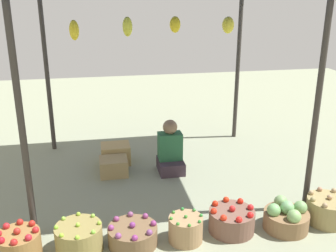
{
  "coord_description": "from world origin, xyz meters",
  "views": [
    {
      "loc": [
        -0.85,
        -5.16,
        2.53
      ],
      "look_at": [
        0.0,
        -0.65,
        0.95
      ],
      "focal_mm": 42.38,
      "sensor_mm": 36.0,
      "label": 1
    }
  ],
  "objects_px": {
    "basket_red_apples": "(19,246)",
    "basket_purple_onions": "(133,235)",
    "vendor_person": "(170,152)",
    "basket_green_chilies": "(186,229)",
    "basket_cabbages": "(286,217)",
    "basket_red_tomatoes": "(232,220)",
    "basket_potatoes": "(328,210)",
    "wooden_crate_stacked_rear": "(116,154)",
    "wooden_crate_near_vendor": "(114,166)",
    "basket_limes": "(79,238)"
  },
  "relations": [
    {
      "from": "vendor_person",
      "to": "basket_potatoes",
      "type": "xyz_separation_m",
      "value": [
        1.52,
        -1.66,
        -0.15
      ]
    },
    {
      "from": "basket_red_apples",
      "to": "basket_purple_onions",
      "type": "height_order",
      "value": "basket_red_apples"
    },
    {
      "from": "basket_potatoes",
      "to": "basket_purple_onions",
      "type": "bearing_deg",
      "value": -179.57
    },
    {
      "from": "wooden_crate_near_vendor",
      "to": "basket_potatoes",
      "type": "bearing_deg",
      "value": -35.86
    },
    {
      "from": "wooden_crate_stacked_rear",
      "to": "basket_purple_onions",
      "type": "bearing_deg",
      "value": -88.79
    },
    {
      "from": "basket_purple_onions",
      "to": "vendor_person",
      "type": "bearing_deg",
      "value": 66.64
    },
    {
      "from": "basket_limes",
      "to": "basket_potatoes",
      "type": "xyz_separation_m",
      "value": [
        2.79,
        0.02,
        0.0
      ]
    },
    {
      "from": "basket_purple_onions",
      "to": "basket_potatoes",
      "type": "bearing_deg",
      "value": 0.43
    },
    {
      "from": "basket_purple_onions",
      "to": "basket_cabbages",
      "type": "relative_size",
      "value": 1.04
    },
    {
      "from": "vendor_person",
      "to": "basket_purple_onions",
      "type": "xyz_separation_m",
      "value": [
        -0.73,
        -1.68,
        -0.19
      ]
    },
    {
      "from": "basket_limes",
      "to": "basket_red_tomatoes",
      "type": "bearing_deg",
      "value": 1.72
    },
    {
      "from": "basket_cabbages",
      "to": "vendor_person",
      "type": "bearing_deg",
      "value": 119.83
    },
    {
      "from": "basket_purple_onions",
      "to": "basket_red_apples",
      "type": "bearing_deg",
      "value": -177.58
    },
    {
      "from": "basket_purple_onions",
      "to": "basket_potatoes",
      "type": "relative_size",
      "value": 1.07
    },
    {
      "from": "basket_red_tomatoes",
      "to": "basket_potatoes",
      "type": "distance_m",
      "value": 1.15
    },
    {
      "from": "basket_red_apples",
      "to": "basket_limes",
      "type": "distance_m",
      "value": 0.57
    },
    {
      "from": "vendor_person",
      "to": "basket_cabbages",
      "type": "xyz_separation_m",
      "value": [
        0.98,
        -1.71,
        -0.16
      ]
    },
    {
      "from": "vendor_person",
      "to": "basket_red_tomatoes",
      "type": "height_order",
      "value": "vendor_person"
    },
    {
      "from": "basket_green_chilies",
      "to": "basket_red_tomatoes",
      "type": "distance_m",
      "value": 0.54
    },
    {
      "from": "basket_purple_onions",
      "to": "basket_red_tomatoes",
      "type": "relative_size",
      "value": 1.03
    },
    {
      "from": "vendor_person",
      "to": "basket_cabbages",
      "type": "height_order",
      "value": "vendor_person"
    },
    {
      "from": "basket_potatoes",
      "to": "vendor_person",
      "type": "bearing_deg",
      "value": 132.33
    },
    {
      "from": "basket_potatoes",
      "to": "basket_green_chilies",
      "type": "bearing_deg",
      "value": -177.96
    },
    {
      "from": "basket_potatoes",
      "to": "basket_red_apples",
      "type": "bearing_deg",
      "value": -178.91
    },
    {
      "from": "basket_green_chilies",
      "to": "basket_potatoes",
      "type": "bearing_deg",
      "value": 2.04
    },
    {
      "from": "basket_limes",
      "to": "basket_green_chilies",
      "type": "height_order",
      "value": "basket_limes"
    },
    {
      "from": "basket_red_apples",
      "to": "basket_cabbages",
      "type": "distance_m",
      "value": 2.83
    },
    {
      "from": "basket_purple_onions",
      "to": "basket_red_tomatoes",
      "type": "distance_m",
      "value": 1.1
    },
    {
      "from": "basket_green_chilies",
      "to": "basket_red_tomatoes",
      "type": "relative_size",
      "value": 0.72
    },
    {
      "from": "basket_limes",
      "to": "basket_green_chilies",
      "type": "xyz_separation_m",
      "value": [
        1.11,
        -0.04,
        -0.0
      ]
    },
    {
      "from": "basket_red_apples",
      "to": "basket_purple_onions",
      "type": "bearing_deg",
      "value": 2.42
    },
    {
      "from": "basket_limes",
      "to": "basket_purple_onions",
      "type": "distance_m",
      "value": 0.55
    },
    {
      "from": "wooden_crate_stacked_rear",
      "to": "basket_cabbages",
      "type": "bearing_deg",
      "value": -50.72
    },
    {
      "from": "basket_green_chilies",
      "to": "wooden_crate_near_vendor",
      "type": "distance_m",
      "value": 1.87
    },
    {
      "from": "vendor_person",
      "to": "wooden_crate_stacked_rear",
      "type": "relative_size",
      "value": 1.79
    },
    {
      "from": "vendor_person",
      "to": "basket_purple_onions",
      "type": "distance_m",
      "value": 1.84
    },
    {
      "from": "vendor_person",
      "to": "basket_limes",
      "type": "height_order",
      "value": "vendor_person"
    },
    {
      "from": "basket_cabbages",
      "to": "wooden_crate_near_vendor",
      "type": "relative_size",
      "value": 1.25
    },
    {
      "from": "basket_purple_onions",
      "to": "wooden_crate_near_vendor",
      "type": "distance_m",
      "value": 1.71
    },
    {
      "from": "vendor_person",
      "to": "wooden_crate_stacked_rear",
      "type": "height_order",
      "value": "vendor_person"
    },
    {
      "from": "basket_cabbages",
      "to": "wooden_crate_stacked_rear",
      "type": "xyz_separation_m",
      "value": [
        -1.75,
        2.14,
        0.01
      ]
    },
    {
      "from": "basket_potatoes",
      "to": "wooden_crate_near_vendor",
      "type": "height_order",
      "value": "basket_potatoes"
    },
    {
      "from": "basket_limes",
      "to": "basket_green_chilies",
      "type": "bearing_deg",
      "value": -1.82
    },
    {
      "from": "basket_purple_onions",
      "to": "basket_cabbages",
      "type": "bearing_deg",
      "value": -1.02
    },
    {
      "from": "basket_cabbages",
      "to": "wooden_crate_near_vendor",
      "type": "height_order",
      "value": "basket_cabbages"
    },
    {
      "from": "basket_red_tomatoes",
      "to": "basket_green_chilies",
      "type": "bearing_deg",
      "value": -171.01
    },
    {
      "from": "basket_red_apples",
      "to": "wooden_crate_stacked_rear",
      "type": "distance_m",
      "value": 2.41
    },
    {
      "from": "vendor_person",
      "to": "basket_green_chilies",
      "type": "height_order",
      "value": "vendor_person"
    },
    {
      "from": "basket_red_tomatoes",
      "to": "wooden_crate_stacked_rear",
      "type": "height_order",
      "value": "basket_red_tomatoes"
    },
    {
      "from": "vendor_person",
      "to": "basket_green_chilies",
      "type": "distance_m",
      "value": 1.74
    }
  ]
}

